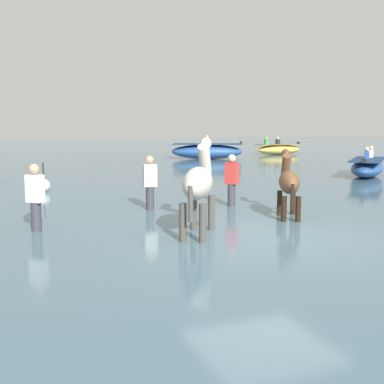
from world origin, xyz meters
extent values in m
plane|color=#756B56|center=(0.00, 0.00, 0.00)|extent=(120.00, 120.00, 0.00)
cube|color=#476675|center=(0.00, 10.00, 0.16)|extent=(90.00, 90.00, 0.31)
ellipsoid|color=brown|center=(1.42, 1.41, 1.11)|extent=(0.95, 1.33, 0.51)
cylinder|color=black|center=(1.48, 1.87, 0.43)|extent=(0.12, 0.12, 0.86)
cylinder|color=black|center=(1.75, 1.74, 0.43)|extent=(0.12, 0.12, 0.86)
cylinder|color=black|center=(1.09, 1.08, 0.43)|extent=(0.12, 0.12, 0.86)
cylinder|color=black|center=(1.36, 0.94, 0.43)|extent=(0.12, 0.12, 0.86)
cylinder|color=brown|center=(1.71, 2.01, 1.43)|extent=(0.38, 0.51, 0.58)
ellipsoid|color=brown|center=(1.77, 2.12, 1.70)|extent=(0.35, 0.47, 0.22)
cylinder|color=black|center=(1.16, 0.87, 0.88)|extent=(0.08, 0.08, 0.54)
ellipsoid|color=beige|center=(-1.13, 0.54, 1.31)|extent=(1.23, 1.53, 0.59)
cylinder|color=#45423C|center=(-1.00, 1.07, 0.50)|extent=(0.14, 0.14, 1.01)
cylinder|color=#45423C|center=(-0.70, 0.88, 0.50)|extent=(0.14, 0.14, 1.01)
cylinder|color=#45423C|center=(-1.56, 0.20, 0.50)|extent=(0.14, 0.14, 1.01)
cylinder|color=#45423C|center=(-1.26, 0.00, 0.50)|extent=(0.14, 0.14, 1.01)
cylinder|color=beige|center=(-0.71, 1.19, 1.68)|extent=(0.49, 0.59, 0.68)
ellipsoid|color=beige|center=(-0.63, 1.32, 1.99)|extent=(0.45, 0.54, 0.25)
cylinder|color=#45423C|center=(-1.51, -0.06, 1.03)|extent=(0.10, 0.10, 0.64)
ellipsoid|color=gold|center=(12.95, 20.43, 0.63)|extent=(3.14, 1.19, 0.64)
cube|color=olive|center=(12.95, 20.43, 0.98)|extent=(3.02, 1.14, 0.04)
cube|color=black|center=(14.46, 20.41, 1.05)|extent=(0.12, 0.16, 0.18)
cube|color=#388E51|center=(12.08, 20.54, 1.15)|extent=(0.26, 0.18, 0.30)
sphere|color=tan|center=(12.08, 20.54, 1.39)|extent=(0.18, 0.18, 0.18)
cube|color=#232328|center=(12.95, 20.58, 1.15)|extent=(0.26, 0.18, 0.30)
sphere|color=beige|center=(12.95, 20.58, 1.39)|extent=(0.18, 0.18, 0.18)
ellipsoid|color=#28518E|center=(8.98, 7.51, 0.64)|extent=(3.31, 3.25, 0.65)
cube|color=navy|center=(8.98, 7.51, 0.98)|extent=(3.18, 3.12, 0.04)
cube|color=black|center=(7.79, 6.36, 1.05)|extent=(0.20, 0.20, 0.18)
cube|color=white|center=(9.71, 8.16, 1.15)|extent=(0.31, 0.31, 0.30)
sphere|color=beige|center=(9.71, 8.16, 1.39)|extent=(0.18, 0.18, 0.18)
cube|color=#3356A8|center=(8.95, 7.55, 1.15)|extent=(0.31, 0.31, 0.30)
sphere|color=beige|center=(8.95, 7.55, 1.39)|extent=(0.18, 0.18, 0.18)
ellipsoid|color=#28518E|center=(6.92, 18.55, 0.74)|extent=(4.39, 3.07, 0.84)
cube|color=navy|center=(6.92, 18.55, 1.18)|extent=(4.22, 2.94, 0.04)
cube|color=black|center=(8.73, 17.75, 1.25)|extent=(0.17, 0.19, 0.18)
cube|color=white|center=(6.98, 18.69, 1.35)|extent=(0.31, 0.27, 0.30)
sphere|color=beige|center=(6.98, 18.69, 1.59)|extent=(0.18, 0.18, 0.18)
cylinder|color=#383842|center=(0.93, 3.27, 0.44)|extent=(0.20, 0.20, 0.88)
cube|color=red|center=(0.93, 3.27, 1.15)|extent=(0.35, 0.38, 0.54)
sphere|color=beige|center=(0.93, 3.27, 1.53)|extent=(0.20, 0.20, 0.20)
cylinder|color=#383842|center=(-3.91, 2.11, 0.44)|extent=(0.20, 0.20, 0.88)
cube|color=white|center=(-3.91, 2.11, 1.15)|extent=(0.37, 0.37, 0.54)
sphere|color=tan|center=(-3.91, 2.11, 1.53)|extent=(0.20, 0.20, 0.20)
cylinder|color=#383842|center=(-1.14, 3.55, 0.44)|extent=(0.20, 0.20, 0.88)
cube|color=white|center=(-1.14, 3.55, 1.15)|extent=(0.33, 0.21, 0.54)
sphere|color=tan|center=(-1.14, 3.55, 1.53)|extent=(0.20, 0.20, 0.20)
sphere|color=silver|center=(-3.24, 7.81, 0.51)|extent=(0.38, 0.38, 0.38)
cylinder|color=black|center=(-3.24, 7.81, 0.95)|extent=(0.04, 0.04, 0.50)
camera|label=1|loc=(-4.61, -7.85, 2.42)|focal=46.15mm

